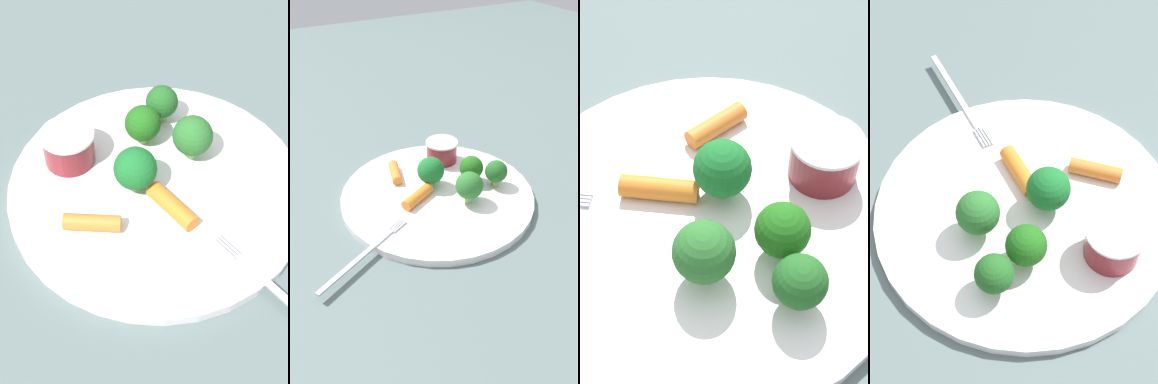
{
  "view_description": "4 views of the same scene",
  "coord_description": "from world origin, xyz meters",
  "views": [
    {
      "loc": [
        0.09,
        0.35,
        0.44
      ],
      "look_at": [
        0.02,
        0.01,
        0.02
      ],
      "focal_mm": 51.37,
      "sensor_mm": 36.0,
      "label": 1
    },
    {
      "loc": [
        -0.45,
        0.25,
        0.38
      ],
      "look_at": [
        -0.01,
        0.01,
        0.02
      ],
      "focal_mm": 37.47,
      "sensor_mm": 36.0,
      "label": 2
    },
    {
      "loc": [
        -0.21,
        -0.15,
        0.36
      ],
      "look_at": [
        0.02,
        -0.0,
        0.02
      ],
      "focal_mm": 54.21,
      "sensor_mm": 36.0,
      "label": 3
    },
    {
      "loc": [
        -0.01,
        -0.32,
        0.47
      ],
      "look_at": [
        -0.01,
        0.01,
        0.02
      ],
      "focal_mm": 52.51,
      "sensor_mm": 36.0,
      "label": 4
    }
  ],
  "objects": [
    {
      "name": "sauce_cup",
      "position": [
        0.08,
        -0.05,
        0.03
      ],
      "size": [
        0.06,
        0.06,
        0.04
      ],
      "color": "maroon",
      "rests_on": "plate"
    },
    {
      "name": "broccoli_floret_2",
      "position": [
        -0.03,
        -0.09,
        0.04
      ],
      "size": [
        0.04,
        0.04,
        0.04
      ],
      "color": "#8EAF5F",
      "rests_on": "plate"
    },
    {
      "name": "broccoli_floret_0",
      "position": [
        -0.0,
        -0.06,
        0.04
      ],
      "size": [
        0.04,
        0.04,
        0.05
      ],
      "color": "#81BA62",
      "rests_on": "plate"
    },
    {
      "name": "plate",
      "position": [
        0.0,
        0.0,
        0.01
      ],
      "size": [
        0.3,
        0.3,
        0.01
      ],
      "primitive_type": "cylinder",
      "color": "white",
      "rests_on": "ground_plane"
    },
    {
      "name": "ground_plane",
      "position": [
        0.0,
        0.0,
        0.0
      ],
      "size": [
        2.4,
        2.4,
        0.0
      ],
      "primitive_type": "plane",
      "color": "#546463"
    },
    {
      "name": "broccoli_floret_3",
      "position": [
        -0.05,
        -0.03,
        0.04
      ],
      "size": [
        0.04,
        0.04,
        0.05
      ],
      "color": "#8BC368",
      "rests_on": "plate"
    },
    {
      "name": "fork",
      "position": [
        -0.07,
        0.15,
        0.01
      ],
      "size": [
        0.08,
        0.15,
        0.0
      ],
      "color": "#BABBC2",
      "rests_on": "plate"
    },
    {
      "name": "broccoli_floret_1",
      "position": [
        0.02,
        0.0,
        0.04
      ],
      "size": [
        0.04,
        0.04,
        0.05
      ],
      "color": "#7EC05A",
      "rests_on": "plate"
    },
    {
      "name": "carrot_stick_0",
      "position": [
        -0.01,
        0.04,
        0.02
      ],
      "size": [
        0.04,
        0.06,
        0.02
      ],
      "primitive_type": "cylinder",
      "rotation": [
        1.57,
        0.0,
        0.46
      ],
      "color": "orange",
      "rests_on": "plate"
    },
    {
      "name": "carrot_stick_1",
      "position": [
        0.07,
        0.04,
        0.02
      ],
      "size": [
        0.06,
        0.03,
        0.02
      ],
      "primitive_type": "cylinder",
      "rotation": [
        1.57,
        0.0,
        1.28
      ],
      "color": "orange",
      "rests_on": "plate"
    }
  ]
}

